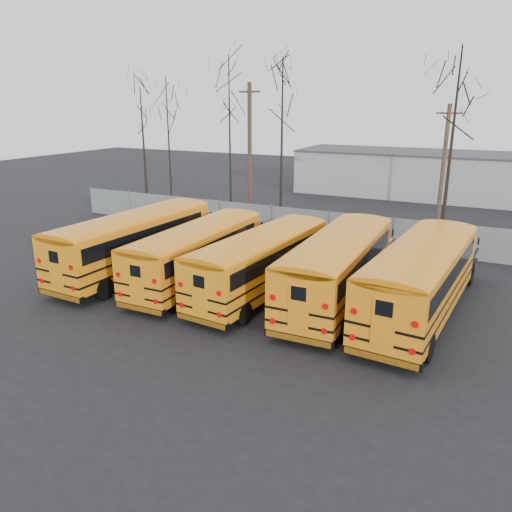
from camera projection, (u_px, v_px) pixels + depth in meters
The scene contains 15 objects.
ground at pixel (239, 309), 21.60m from camera, with size 120.00×120.00×0.00m, color black.
fence at pixel (329, 227), 31.56m from camera, with size 40.00×0.04×2.00m, color gray.
distant_building at pixel (417, 174), 47.50m from camera, with size 22.00×8.00×4.00m, color #AEAEA9.
bus_a at pixel (137, 237), 25.66m from camera, with size 3.17×11.69×3.24m.
bus_b at pixel (199, 249), 24.19m from camera, with size 2.52×10.70×2.99m.
bus_c at pixel (263, 258), 22.81m from camera, with size 3.38×10.84×2.99m.
bus_d at pixel (340, 262), 21.77m from camera, with size 2.85×11.45×3.19m.
bus_e at pixel (422, 273), 20.26m from camera, with size 3.55×11.79×3.26m.
utility_pole_left at pixel (250, 151), 36.74m from camera, with size 1.77×0.38×9.93m.
utility_pole_right at pixel (443, 171), 31.60m from camera, with size 1.50×0.38×8.48m.
tree_0 at pixel (144, 146), 43.35m from camera, with size 0.26×0.26×9.76m, color black.
tree_1 at pixel (169, 148), 37.86m from camera, with size 0.26×0.26×10.39m, color black.
tree_2 at pixel (230, 138), 37.99m from camera, with size 0.26×0.26×11.89m, color black.
tree_3 at pixel (282, 141), 36.87m from camera, with size 0.26×0.26×11.65m, color black.
tree_4 at pixel (451, 148), 30.34m from camera, with size 0.26×0.26×11.72m, color black.
Camera 1 is at (9.58, -17.52, 8.57)m, focal length 35.00 mm.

